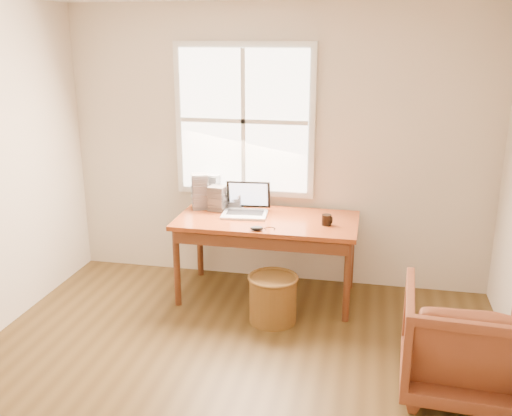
{
  "coord_description": "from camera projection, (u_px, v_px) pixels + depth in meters",
  "views": [
    {
      "loc": [
        0.89,
        -2.93,
        2.32
      ],
      "look_at": [
        -0.07,
        1.65,
        0.89
      ],
      "focal_mm": 40.0,
      "sensor_mm": 36.0,
      "label": 1
    }
  ],
  "objects": [
    {
      "name": "desk",
      "position": [
        267.0,
        221.0,
        5.06
      ],
      "size": [
        1.6,
        0.8,
        0.04
      ],
      "primitive_type": "cube",
      "color": "brown",
      "rests_on": "room_shell"
    },
    {
      "name": "cd_stack_c",
      "position": [
        200.0,
        191.0,
        5.3
      ],
      "size": [
        0.19,
        0.18,
        0.33
      ],
      "primitive_type": "cube",
      "rotation": [
        0.0,
        0.0,
        0.39
      ],
      "color": "#A6A5B3",
      "rests_on": "desk"
    },
    {
      "name": "laptop",
      "position": [
        244.0,
        202.0,
        5.09
      ],
      "size": [
        0.39,
        0.4,
        0.27
      ],
      "primitive_type": null,
      "rotation": [
        0.0,
        0.0,
        0.09
      ],
      "color": "silver",
      "rests_on": "desk"
    },
    {
      "name": "cd_stack_b",
      "position": [
        217.0,
        199.0,
        5.26
      ],
      "size": [
        0.16,
        0.14,
        0.23
      ],
      "primitive_type": "cube",
      "rotation": [
        0.0,
        0.0,
        -0.11
      ],
      "color": "#28282E",
      "rests_on": "desk"
    },
    {
      "name": "armchair",
      "position": [
        464.0,
        342.0,
        3.76
      ],
      "size": [
        0.83,
        0.85,
        0.74
      ],
      "primitive_type": "imported",
      "rotation": [
        0.0,
        0.0,
        3.09
      ],
      "color": "brown",
      "rests_on": "room_shell"
    },
    {
      "name": "mouse",
      "position": [
        257.0,
        228.0,
        4.74
      ],
      "size": [
        0.12,
        0.09,
        0.04
      ],
      "primitive_type": "ellipsoid",
      "rotation": [
        0.0,
        0.0,
        0.22
      ],
      "color": "black",
      "rests_on": "desk"
    },
    {
      "name": "wicker_stool",
      "position": [
        273.0,
        299.0,
        4.76
      ],
      "size": [
        0.48,
        0.48,
        0.39
      ],
      "primitive_type": "cylinder",
      "rotation": [
        0.0,
        0.0,
        0.26
      ],
      "color": "brown",
      "rests_on": "room_shell"
    },
    {
      "name": "room_shell",
      "position": [
        212.0,
        211.0,
        3.36
      ],
      "size": [
        4.04,
        4.54,
        2.64
      ],
      "color": "#503B1B",
      "rests_on": "ground"
    },
    {
      "name": "coffee_mug",
      "position": [
        326.0,
        220.0,
        4.87
      ],
      "size": [
        0.1,
        0.1,
        0.09
      ],
      "primitive_type": "cylinder",
      "rotation": [
        0.0,
        0.0,
        -0.29
      ],
      "color": "black",
      "rests_on": "desk"
    },
    {
      "name": "cd_stack_a",
      "position": [
        212.0,
        189.0,
        5.46
      ],
      "size": [
        0.17,
        0.15,
        0.29
      ],
      "primitive_type": "cube",
      "rotation": [
        0.0,
        0.0,
        -0.19
      ],
      "color": "silver",
      "rests_on": "desk"
    },
    {
      "name": "cd_stack_d",
      "position": [
        235.0,
        197.0,
        5.36
      ],
      "size": [
        0.18,
        0.16,
        0.2
      ],
      "primitive_type": "cube",
      "rotation": [
        0.0,
        0.0,
        -0.16
      ],
      "color": "silver",
      "rests_on": "desk"
    }
  ]
}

